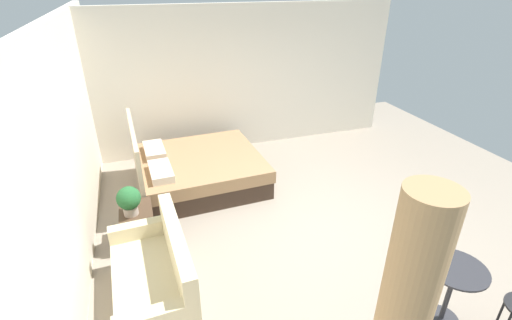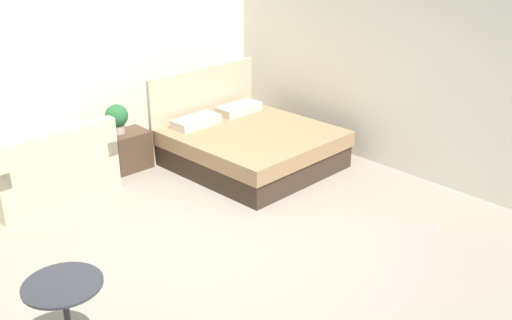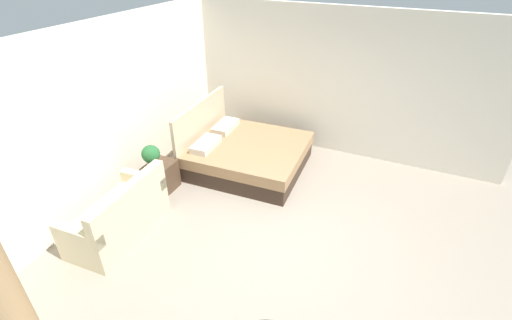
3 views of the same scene
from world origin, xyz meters
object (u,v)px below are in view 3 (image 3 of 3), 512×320
bed (246,154)px  nightstand (161,177)px  potted_plant (151,155)px  couch (119,217)px

bed → nightstand: bed is taller
bed → potted_plant: bed is taller
potted_plant → couch: bearing=-169.5°
couch → nightstand: size_ratio=2.94×
couch → nightstand: bearing=7.2°
couch → potted_plant: 1.15m
bed → couch: size_ratio=1.38×
bed → couch: 2.56m
couch → nightstand: (1.15, 0.15, -0.05)m
couch → potted_plant: couch is taller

